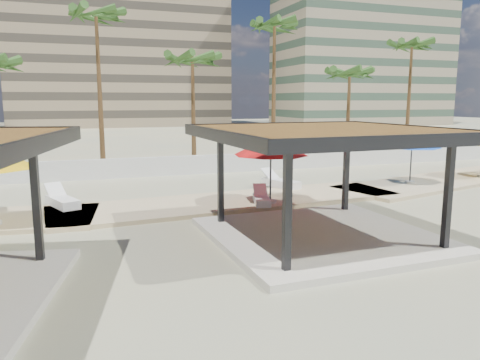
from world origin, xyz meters
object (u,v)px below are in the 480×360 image
(pavilion_central, at_px, (324,173))
(lounger_b, at_px, (262,199))
(lounger_a, at_px, (62,201))
(lounger_c, at_px, (280,183))
(umbrella_c, at_px, (271,146))

(pavilion_central, xyz_separation_m, lounger_b, (-0.12, 5.12, -1.90))
(lounger_a, distance_m, lounger_c, 10.74)
(pavilion_central, xyz_separation_m, lounger_c, (2.33, 8.53, -1.86))
(umbrella_c, bearing_deg, pavilion_central, -93.17)
(pavilion_central, bearing_deg, lounger_b, 89.79)
(pavilion_central, xyz_separation_m, umbrella_c, (0.28, 5.08, 0.43))
(lounger_b, height_order, lounger_c, lounger_c)
(lounger_b, distance_m, lounger_c, 4.20)
(umbrella_c, distance_m, lounger_c, 4.62)
(lounger_b, xyz_separation_m, lounger_c, (2.45, 3.41, 0.04))
(pavilion_central, height_order, lounger_c, pavilion_central)
(lounger_a, xyz_separation_m, lounger_c, (10.69, 1.04, 0.00))
(lounger_b, bearing_deg, pavilion_central, -162.61)
(umbrella_c, height_order, lounger_b, umbrella_c)
(pavilion_central, relative_size, lounger_b, 3.78)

